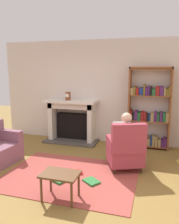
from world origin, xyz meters
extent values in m
plane|color=olive|center=(0.00, 0.00, 0.00)|extent=(14.00, 14.00, 0.00)
cube|color=beige|center=(0.00, 2.55, 1.35)|extent=(5.60, 0.10, 2.70)
cube|color=#A3453D|center=(0.00, 0.30, 0.01)|extent=(2.40, 1.80, 0.01)
cube|color=#4C4742|center=(-0.72, 2.18, 0.03)|extent=(1.43, 0.64, 0.05)
cube|color=black|center=(-0.72, 2.40, 0.40)|extent=(0.91, 0.20, 0.70)
cube|color=silver|center=(-1.27, 2.28, 0.54)|extent=(0.12, 0.44, 1.08)
cube|color=silver|center=(-0.16, 2.28, 0.54)|extent=(0.12, 0.44, 1.08)
cube|color=silver|center=(-0.72, 2.28, 1.00)|extent=(1.23, 0.44, 0.16)
cube|color=silver|center=(-0.72, 2.22, 1.11)|extent=(1.39, 0.56, 0.06)
cylinder|color=brown|center=(-0.79, 2.20, 1.25)|extent=(0.14, 0.14, 0.22)
cylinder|color=white|center=(-0.79, 2.14, 1.27)|extent=(0.10, 0.01, 0.10)
cube|color=brown|center=(0.81, 2.34, 1.00)|extent=(0.04, 0.32, 2.00)
cube|color=brown|center=(1.77, 2.34, 1.00)|extent=(0.04, 0.32, 2.00)
cube|color=brown|center=(1.29, 2.34, 1.98)|extent=(1.01, 0.32, 0.04)
cube|color=brown|center=(1.29, 2.34, 0.06)|extent=(0.97, 0.32, 0.02)
cube|color=navy|center=(0.88, 2.33, 0.17)|extent=(0.09, 0.26, 0.19)
cube|color=#1E592D|center=(0.95, 2.33, 0.20)|extent=(0.05, 0.26, 0.25)
cube|color=black|center=(1.02, 2.33, 0.18)|extent=(0.07, 0.26, 0.21)
cube|color=#997F4C|center=(1.09, 2.33, 0.15)|extent=(0.05, 0.26, 0.16)
cube|color=#4C1E59|center=(1.14, 2.33, 0.16)|extent=(0.06, 0.26, 0.18)
cube|color=#997F4C|center=(1.21, 2.33, 0.16)|extent=(0.05, 0.26, 0.17)
cube|color=#4C1E59|center=(1.26, 2.33, 0.20)|extent=(0.05, 0.26, 0.25)
cube|color=#997F4C|center=(1.32, 2.33, 0.16)|extent=(0.07, 0.26, 0.18)
cube|color=navy|center=(1.38, 2.33, 0.18)|extent=(0.05, 0.26, 0.22)
cube|color=#997F4C|center=(1.43, 2.33, 0.20)|extent=(0.06, 0.26, 0.26)
cube|color=#997F4C|center=(1.50, 2.33, 0.19)|extent=(0.06, 0.26, 0.24)
cube|color=#997F4C|center=(1.57, 2.33, 0.16)|extent=(0.07, 0.26, 0.18)
cube|color=#4C1E59|center=(1.64, 2.33, 0.16)|extent=(0.05, 0.26, 0.18)
cube|color=#4C1E59|center=(1.71, 2.33, 0.18)|extent=(0.07, 0.26, 0.21)
cube|color=brown|center=(1.29, 2.34, 0.69)|extent=(0.97, 0.32, 0.02)
cube|color=maroon|center=(0.86, 2.33, 0.82)|extent=(0.05, 0.26, 0.24)
cube|color=black|center=(0.92, 2.33, 0.79)|extent=(0.06, 0.26, 0.17)
cube|color=#4C1E59|center=(0.98, 2.33, 0.81)|extent=(0.07, 0.26, 0.23)
cube|color=#1E592D|center=(1.06, 2.33, 0.80)|extent=(0.07, 0.26, 0.20)
cube|color=maroon|center=(1.14, 2.33, 0.81)|extent=(0.07, 0.26, 0.22)
cube|color=maroon|center=(1.21, 2.33, 0.80)|extent=(0.05, 0.26, 0.20)
cube|color=black|center=(1.26, 2.33, 0.78)|extent=(0.05, 0.26, 0.16)
cube|color=navy|center=(1.31, 2.33, 0.78)|extent=(0.04, 0.26, 0.16)
cube|color=#997F4C|center=(1.37, 2.33, 0.80)|extent=(0.07, 0.26, 0.20)
cube|color=#4C1E59|center=(1.45, 2.33, 0.81)|extent=(0.07, 0.26, 0.23)
cube|color=#1E592D|center=(1.51, 2.33, 0.80)|extent=(0.05, 0.26, 0.20)
cube|color=#4C1E59|center=(1.58, 2.33, 0.81)|extent=(0.06, 0.26, 0.22)
cube|color=#1E592D|center=(1.65, 2.33, 0.80)|extent=(0.07, 0.26, 0.21)
cube|color=#997F4C|center=(1.72, 2.33, 0.81)|extent=(0.06, 0.26, 0.23)
cube|color=brown|center=(1.29, 2.34, 1.32)|extent=(0.97, 0.32, 0.02)
cube|color=#997F4C|center=(0.87, 2.33, 1.41)|extent=(0.06, 0.26, 0.17)
cube|color=brown|center=(0.93, 2.33, 1.43)|extent=(0.05, 0.26, 0.21)
cube|color=maroon|center=(1.00, 2.33, 1.42)|extent=(0.07, 0.26, 0.17)
cube|color=navy|center=(1.09, 2.33, 1.42)|extent=(0.08, 0.26, 0.18)
cube|color=brown|center=(1.16, 2.33, 1.46)|extent=(0.04, 0.26, 0.26)
cube|color=#4C1E59|center=(1.21, 2.33, 1.42)|extent=(0.05, 0.26, 0.19)
cube|color=#4C1E59|center=(1.26, 2.33, 1.44)|extent=(0.04, 0.26, 0.22)
cube|color=black|center=(1.31, 2.33, 1.43)|extent=(0.04, 0.26, 0.21)
cube|color=#1E592D|center=(1.38, 2.33, 1.41)|extent=(0.07, 0.26, 0.17)
cube|color=maroon|center=(1.46, 2.33, 1.44)|extent=(0.09, 0.26, 0.22)
cube|color=#4C1E59|center=(1.56, 2.33, 1.44)|extent=(0.09, 0.26, 0.22)
cube|color=#997F4C|center=(1.63, 2.33, 1.43)|extent=(0.04, 0.26, 0.20)
cube|color=brown|center=(1.68, 2.33, 1.41)|extent=(0.04, 0.26, 0.16)
cube|color=brown|center=(1.75, 2.33, 1.44)|extent=(0.09, 0.26, 0.22)
cube|color=brown|center=(1.29, 2.34, 1.94)|extent=(0.97, 0.32, 0.02)
cylinder|color=#331E14|center=(1.05, 1.24, 0.06)|extent=(0.05, 0.05, 0.12)
cylinder|color=#331E14|center=(0.58, 1.04, 0.06)|extent=(0.05, 0.05, 0.12)
cylinder|color=#331E14|center=(1.24, 0.80, 0.06)|extent=(0.05, 0.05, 0.12)
cylinder|color=#331E14|center=(0.77, 0.60, 0.06)|extent=(0.05, 0.05, 0.12)
cube|color=#983643|center=(0.91, 0.92, 0.27)|extent=(0.82, 0.80, 0.30)
cube|color=#983643|center=(1.00, 0.70, 0.70)|extent=(0.65, 0.40, 0.55)
cube|color=#983643|center=(1.16, 1.03, 0.53)|extent=(0.32, 0.54, 0.22)
cube|color=#983643|center=(0.66, 0.82, 0.53)|extent=(0.32, 0.54, 0.22)
cube|color=silver|center=(0.93, 0.88, 0.67)|extent=(0.37, 0.31, 0.50)
sphere|color=#D8AD8C|center=(0.93, 0.88, 1.04)|extent=(0.20, 0.20, 0.20)
cube|color=#191E3F|center=(0.92, 1.09, 0.47)|extent=(0.27, 0.41, 0.12)
cube|color=#191E3F|center=(0.78, 1.03, 0.47)|extent=(0.27, 0.41, 0.12)
cylinder|color=#191E3F|center=(0.85, 1.27, 0.21)|extent=(0.10, 0.10, 0.42)
cylinder|color=#191E3F|center=(0.70, 1.20, 0.21)|extent=(0.10, 0.10, 0.42)
cube|color=white|center=(0.80, 1.18, 0.77)|extent=(0.37, 0.24, 0.25)
cube|color=#845465|center=(-1.64, 0.76, 0.52)|extent=(0.71, 0.23, 0.24)
cube|color=brown|center=(0.14, -0.45, 0.41)|extent=(0.56, 0.39, 0.03)
cylinder|color=brown|center=(-0.10, -0.60, 0.20)|extent=(0.04, 0.04, 0.39)
cylinder|color=brown|center=(0.37, -0.60, 0.20)|extent=(0.04, 0.04, 0.39)
cylinder|color=brown|center=(-0.10, -0.30, 0.20)|extent=(0.04, 0.04, 0.39)
cylinder|color=brown|center=(0.37, -0.30, 0.20)|extent=(0.04, 0.04, 0.39)
cube|color=#267233|center=(-0.12, 0.04, 0.03)|extent=(0.31, 0.27, 0.04)
cube|color=#267233|center=(0.44, 0.17, 0.03)|extent=(0.34, 0.33, 0.03)
cube|color=red|center=(0.09, 0.42, 0.03)|extent=(0.26, 0.26, 0.04)
camera|label=1|loc=(1.45, -3.33, 1.94)|focal=36.36mm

